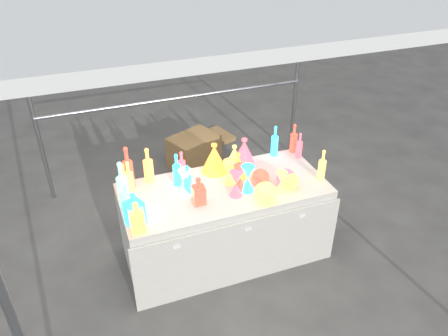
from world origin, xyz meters
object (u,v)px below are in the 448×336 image
object	(u,v)px
bottle_0	(148,165)
hourglass_0	(240,178)
display_table	(224,222)
cardboard_box_closed	(194,151)
lampshade_0	(214,158)
decanter_0	(137,217)
globe_0	(289,181)

from	to	relation	value
bottle_0	hourglass_0	xyz separation A→B (m)	(0.71, -0.40, -0.05)
display_table	cardboard_box_closed	bearing A→B (deg)	83.03
hourglass_0	lampshade_0	distance (m)	0.37
display_table	decanter_0	size ratio (longest dim) A/B	6.93
lampshade_0	hourglass_0	bearing A→B (deg)	-89.33
cardboard_box_closed	bottle_0	xyz separation A→B (m)	(-0.78, -1.28, 0.71)
bottle_0	lampshade_0	bearing A→B (deg)	-4.49
globe_0	lampshade_0	distance (m)	0.71
display_table	lampshade_0	bearing A→B (deg)	88.04
display_table	globe_0	size ratio (longest dim) A/B	11.44
cardboard_box_closed	display_table	bearing A→B (deg)	-120.28
decanter_0	globe_0	distance (m)	1.35
hourglass_0	display_table	bearing A→B (deg)	152.35
display_table	globe_0	xyz separation A→B (m)	(0.53, -0.19, 0.44)
bottle_0	globe_0	size ratio (longest dim) A/B	2.08
bottle_0	hourglass_0	distance (m)	0.81
display_table	hourglass_0	distance (m)	0.51
hourglass_0	globe_0	world-z (taller)	hourglass_0
hourglass_0	globe_0	xyz separation A→B (m)	(0.41, -0.12, -0.05)
display_table	bottle_0	distance (m)	0.87
globe_0	display_table	bearing A→B (deg)	160.54
bottle_0	decanter_0	distance (m)	0.68
decanter_0	lampshade_0	world-z (taller)	lampshade_0
bottle_0	hourglass_0	bearing A→B (deg)	-29.49
hourglass_0	bottle_0	bearing A→B (deg)	150.51
display_table	lampshade_0	world-z (taller)	lampshade_0
decanter_0	display_table	bearing A→B (deg)	21.96
globe_0	hourglass_0	bearing A→B (deg)	163.15
globe_0	lampshade_0	world-z (taller)	lampshade_0
decanter_0	globe_0	xyz separation A→B (m)	(1.34, 0.12, -0.07)
bottle_0	hourglass_0	size ratio (longest dim) A/B	1.41
hourglass_0	lampshade_0	size ratio (longest dim) A/B	0.84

